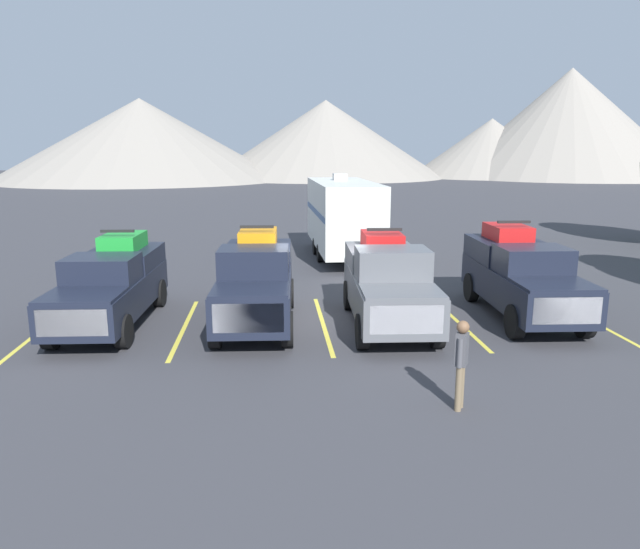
{
  "coord_description": "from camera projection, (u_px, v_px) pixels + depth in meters",
  "views": [
    {
      "loc": [
        -1.42,
        -16.23,
        4.83
      ],
      "look_at": [
        0.0,
        0.45,
        1.2
      ],
      "focal_mm": 32.87,
      "sensor_mm": 36.0,
      "label": 1
    }
  ],
  "objects": [
    {
      "name": "pickup_truck_b",
      "position": [
        256.0,
        280.0,
        16.21
      ],
      "size": [
        2.25,
        5.46,
        2.66
      ],
      "color": "black",
      "rests_on": "ground"
    },
    {
      "name": "person_a",
      "position": [
        461.0,
        359.0,
        10.85
      ],
      "size": [
        0.3,
        0.34,
        1.73
      ],
      "color": "#726047",
      "rests_on": "ground"
    },
    {
      "name": "lot_stripe_c",
      "position": [
        323.0,
        324.0,
        16.41
      ],
      "size": [
        0.12,
        5.5,
        0.01
      ],
      "primitive_type": "cube",
      "color": "gold",
      "rests_on": "ground"
    },
    {
      "name": "pickup_truck_a",
      "position": [
        112.0,
        283.0,
        16.29
      ],
      "size": [
        2.24,
        5.78,
        2.53
      ],
      "color": "black",
      "rests_on": "ground"
    },
    {
      "name": "lot_stripe_e",
      "position": [
        585.0,
        317.0,
        17.04
      ],
      "size": [
        0.12,
        5.5,
        0.01
      ],
      "primitive_type": "cube",
      "color": "gold",
      "rests_on": "ground"
    },
    {
      "name": "lot_stripe_d",
      "position": [
        456.0,
        320.0,
        16.73
      ],
      "size": [
        0.12,
        5.5,
        0.01
      ],
      "primitive_type": "cube",
      "color": "gold",
      "rests_on": "ground"
    },
    {
      "name": "camper_trailer_a",
      "position": [
        343.0,
        214.0,
        25.94
      ],
      "size": [
        2.69,
        8.85,
        3.69
      ],
      "color": "silver",
      "rests_on": "ground"
    },
    {
      "name": "mountain_ridge",
      "position": [
        295.0,
        136.0,
        93.58
      ],
      "size": [
        150.67,
        47.62,
        17.68
      ],
      "color": "gray",
      "rests_on": "ground"
    },
    {
      "name": "pickup_truck_c",
      "position": [
        388.0,
        282.0,
        16.13
      ],
      "size": [
        2.31,
        5.43,
        2.6
      ],
      "color": "#595B60",
      "rests_on": "ground"
    },
    {
      "name": "lot_stripe_a",
      "position": [
        40.0,
        331.0,
        15.77
      ],
      "size": [
        0.12,
        5.5,
        0.01
      ],
      "primitive_type": "cube",
      "color": "gold",
      "rests_on": "ground"
    },
    {
      "name": "pickup_truck_d",
      "position": [
        521.0,
        274.0,
        17.06
      ],
      "size": [
        2.31,
        5.71,
        2.7
      ],
      "color": "black",
      "rests_on": "ground"
    },
    {
      "name": "ground_plane",
      "position": [
        321.0,
        318.0,
        16.95
      ],
      "size": [
        240.0,
        240.0,
        0.0
      ],
      "primitive_type": "plane",
      "color": "#38383D"
    },
    {
      "name": "lot_stripe_b",
      "position": [
        184.0,
        327.0,
        16.09
      ],
      "size": [
        0.12,
        5.5,
        0.01
      ],
      "primitive_type": "cube",
      "color": "gold",
      "rests_on": "ground"
    }
  ]
}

